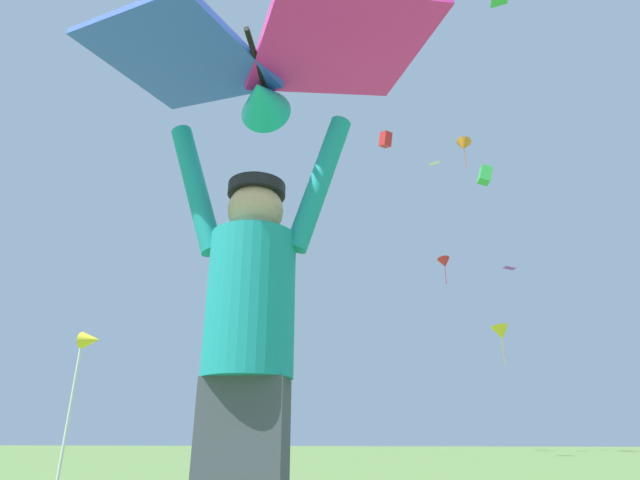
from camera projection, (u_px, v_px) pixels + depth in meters
name	position (u px, v px, depth m)	size (l,w,h in m)	color
kite_flyer_person	(249.00, 346.00, 1.86)	(0.81, 0.38, 1.92)	#424751
held_stunt_kite	(260.00, 66.00, 2.27)	(1.70, 0.98, 0.39)	black
distant_kite_red_mid_right	(444.00, 263.00, 36.58)	(1.15, 1.18, 2.11)	red
distant_kite_green_high_left	(485.00, 175.00, 31.21)	(1.07, 0.89, 1.25)	green
distant_kite_white_high_right	(434.00, 163.00, 31.96)	(0.88, 0.87, 0.31)	white
distant_kite_orange_low_right	(464.00, 146.00, 34.41)	(1.46, 1.50, 2.41)	orange
distant_kite_red_far_center	(386.00, 139.00, 32.48)	(0.98, 1.01, 1.09)	red
distant_kite_yellow_mid_left	(501.00, 333.00, 21.59)	(1.08, 1.07, 1.70)	yellow
distant_kite_purple_overhead_distant	(510.00, 268.00, 35.92)	(1.02, 1.03, 0.28)	purple
marker_flag	(87.00, 351.00, 7.17)	(0.30, 0.24, 2.08)	silver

